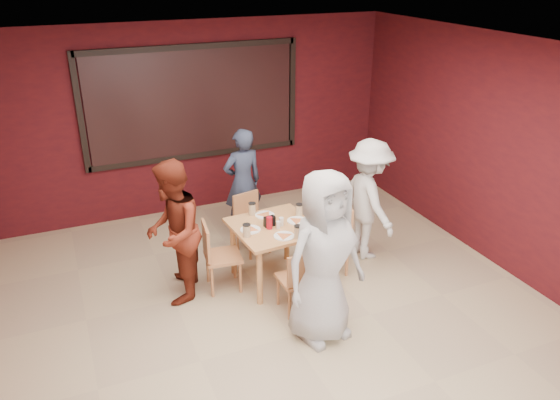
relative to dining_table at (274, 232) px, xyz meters
name	(u,v)px	position (x,y,z in m)	size (l,w,h in m)	color
floor	(291,337)	(-0.26, -1.07, -0.65)	(7.00, 7.00, 0.00)	tan
window_blinds	(194,103)	(-0.26, 2.38, 1.00)	(3.00, 0.02, 1.50)	black
dining_table	(274,232)	(0.00, 0.00, 0.00)	(0.99, 0.99, 0.88)	#C87C52
chair_front	(299,278)	(-0.01, -0.71, -0.21)	(0.38, 0.38, 0.78)	#B97B48
chair_back	(250,219)	(0.00, 0.81, -0.20)	(0.45, 0.45, 0.79)	#B97B48
chair_left	(217,253)	(-0.68, 0.09, -0.17)	(0.45, 0.45, 0.84)	#B97B48
chair_right	(336,233)	(0.79, -0.07, -0.14)	(0.52, 0.52, 0.89)	#B97B48
diner_front	(324,258)	(0.05, -1.15, 0.26)	(0.89, 0.58, 1.81)	#B0B0B0
diner_back	(243,183)	(0.08, 1.31, 0.12)	(0.56, 0.36, 1.52)	#2F3A54
diner_left	(173,232)	(-1.15, 0.12, 0.18)	(0.80, 0.62, 1.64)	maroon
diner_right	(369,200)	(1.34, 0.10, 0.14)	(1.01, 0.58, 1.57)	silver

